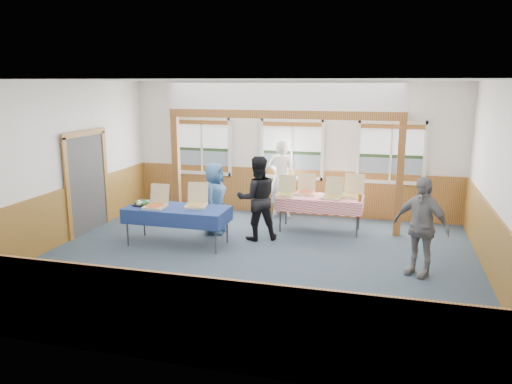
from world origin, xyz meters
TOP-DOWN VIEW (x-y plane):
  - floor at (0.00, 0.00)m, footprint 8.00×8.00m
  - ceiling at (0.00, 0.00)m, footprint 8.00×8.00m
  - wall_back at (0.00, 3.50)m, footprint 8.00×0.00m
  - wall_front at (0.00, -3.50)m, footprint 8.00×0.00m
  - wall_left at (-4.00, 0.00)m, footprint 0.00×8.00m
  - wall_right at (4.00, 0.00)m, footprint 0.00×8.00m
  - wainscot_back at (0.00, 3.48)m, footprint 7.98×0.05m
  - wainscot_front at (0.00, -3.48)m, footprint 7.98×0.05m
  - wainscot_left at (-3.98, 0.00)m, footprint 0.05×6.98m
  - wainscot_right at (3.98, 0.00)m, footprint 0.05×6.98m
  - cased_opening at (-3.96, 0.90)m, footprint 0.06×1.30m
  - window_left at (-2.30, 3.46)m, footprint 1.56×0.10m
  - window_mid at (0.00, 3.46)m, footprint 1.56×0.10m
  - window_right at (2.30, 3.46)m, footprint 1.56×0.10m
  - post_left at (-2.50, 2.30)m, footprint 0.15×0.15m
  - post_right at (2.50, 2.30)m, footprint 0.15×0.15m
  - cross_beam at (0.00, 2.30)m, footprint 5.15×0.18m
  - table_left at (-1.71, 0.53)m, footprint 2.16×1.31m
  - table_right at (0.88, 2.21)m, footprint 1.87×0.96m
  - pizza_box_a at (-2.11, 0.42)m, footprint 0.40×0.49m
  - pizza_box_b at (-1.37, 0.69)m, footprint 0.49×0.56m
  - pizza_box_c at (0.13, 2.11)m, footprint 0.39×0.47m
  - pizza_box_d at (0.53, 2.40)m, footprint 0.42×0.50m
  - pizza_box_e at (1.14, 2.13)m, footprint 0.45×0.53m
  - pizza_box_f at (1.54, 2.35)m, footprint 0.50×0.58m
  - veggie_tray at (-2.46, 0.53)m, footprint 0.40×0.40m
  - drink_glass at (1.73, 1.96)m, footprint 0.07×0.07m
  - woman_white at (-0.17, 3.10)m, footprint 0.71×0.49m
  - woman_black at (-0.28, 1.27)m, footprint 1.04×0.96m
  - man_blue at (-1.26, 1.46)m, footprint 0.50×0.75m
  - person_grey at (2.83, 0.10)m, footprint 1.05×0.87m

SIDE VIEW (x-z plane):
  - floor at x=0.00m, z-range 0.00..0.00m
  - wainscot_back at x=0.00m, z-range 0.00..1.10m
  - wainscot_front at x=0.00m, z-range 0.00..1.10m
  - wainscot_left at x=-3.98m, z-range 0.00..1.10m
  - wainscot_right at x=3.98m, z-range 0.00..1.10m
  - table_right at x=0.88m, z-range 0.32..1.08m
  - table_left at x=-1.71m, z-range 0.33..1.08m
  - man_blue at x=-1.26m, z-range 0.00..1.52m
  - veggie_tray at x=-2.46m, z-range 0.74..0.83m
  - pizza_box_c at x=0.13m, z-range 0.61..1.03m
  - pizza_box_d at x=0.53m, z-range 0.61..1.04m
  - pizza_box_a at x=-2.11m, z-range 0.61..1.04m
  - pizza_box_e at x=1.14m, z-range 0.61..1.04m
  - pizza_box_b at x=-1.37m, z-range 0.60..1.05m
  - pizza_box_f at x=1.54m, z-range 0.59..1.06m
  - drink_glass at x=1.73m, z-range 0.76..0.91m
  - person_grey at x=2.83m, z-range 0.00..1.68m
  - woman_black at x=-0.28m, z-range 0.00..1.72m
  - woman_white at x=-0.17m, z-range 0.00..1.86m
  - cased_opening at x=-3.96m, z-range 0.00..2.10m
  - post_left at x=-2.50m, z-range 0.00..2.40m
  - post_right at x=2.50m, z-range 0.00..2.40m
  - wall_back at x=0.00m, z-range -2.40..5.60m
  - wall_front at x=0.00m, z-range -2.40..5.60m
  - wall_left at x=-4.00m, z-range -2.40..5.60m
  - wall_right at x=4.00m, z-range -2.40..5.60m
  - window_left at x=-2.30m, z-range 0.95..2.41m
  - window_mid at x=0.00m, z-range 0.95..2.41m
  - window_right at x=2.30m, z-range 0.95..2.41m
  - cross_beam at x=0.00m, z-range 2.40..2.58m
  - ceiling at x=0.00m, z-range 3.20..3.20m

